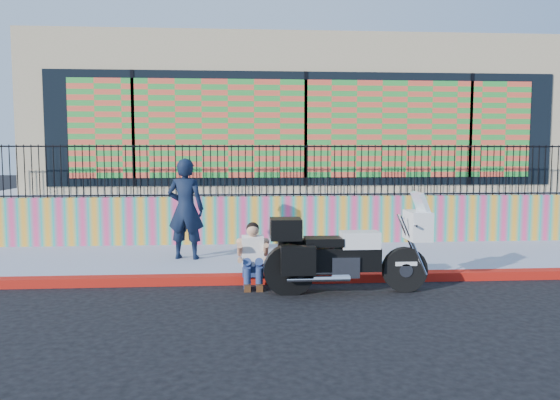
{
  "coord_description": "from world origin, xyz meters",
  "views": [
    {
      "loc": [
        -1.61,
        -9.39,
        2.3
      ],
      "look_at": [
        -0.85,
        1.2,
        1.35
      ],
      "focal_mm": 35.0,
      "sensor_mm": 36.0,
      "label": 1
    }
  ],
  "objects": [
    {
      "name": "ground",
      "position": [
        0.0,
        0.0,
        0.0
      ],
      "size": [
        90.0,
        90.0,
        0.0
      ],
      "primitive_type": "plane",
      "color": "black",
      "rests_on": "ground"
    },
    {
      "name": "mural_wall",
      "position": [
        0.0,
        3.25,
        0.7
      ],
      "size": [
        16.0,
        0.2,
        1.1
      ],
      "primitive_type": "cube",
      "color": "#E83D75",
      "rests_on": "sidewalk"
    },
    {
      "name": "police_motorcycle",
      "position": [
        0.06,
        -0.78,
        0.69
      ],
      "size": [
        2.64,
        0.87,
        1.64
      ],
      "color": "black",
      "rests_on": "ground"
    },
    {
      "name": "red_curb",
      "position": [
        0.0,
        0.0,
        0.07
      ],
      "size": [
        16.0,
        0.3,
        0.15
      ],
      "primitive_type": "cube",
      "color": "#AD1F0C",
      "rests_on": "ground"
    },
    {
      "name": "sidewalk",
      "position": [
        0.0,
        1.65,
        0.07
      ],
      "size": [
        16.0,
        3.0,
        0.15
      ],
      "primitive_type": "cube",
      "color": "#8F98AC",
      "rests_on": "ground"
    },
    {
      "name": "elevated_platform",
      "position": [
        0.0,
        8.35,
        0.62
      ],
      "size": [
        16.0,
        10.0,
        1.25
      ],
      "primitive_type": "cube",
      "color": "#8F98AC",
      "rests_on": "ground"
    },
    {
      "name": "seated_man",
      "position": [
        -1.41,
        -0.26,
        0.45
      ],
      "size": [
        0.54,
        0.71,
        1.06
      ],
      "color": "navy",
      "rests_on": "ground"
    },
    {
      "name": "storefront_building",
      "position": [
        0.0,
        8.13,
        3.25
      ],
      "size": [
        14.0,
        8.06,
        4.0
      ],
      "color": "tan",
      "rests_on": "elevated_platform"
    },
    {
      "name": "police_officer",
      "position": [
        -2.71,
        1.52,
        1.16
      ],
      "size": [
        0.81,
        0.61,
        2.01
      ],
      "primitive_type": "imported",
      "rotation": [
        0.0,
        0.0,
        2.95
      ],
      "color": "black",
      "rests_on": "sidewalk"
    },
    {
      "name": "metal_fence",
      "position": [
        0.0,
        3.25,
        1.85
      ],
      "size": [
        15.8,
        0.04,
        1.2
      ],
      "primitive_type": null,
      "color": "black",
      "rests_on": "mural_wall"
    }
  ]
}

